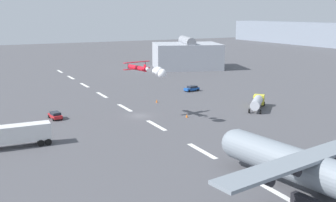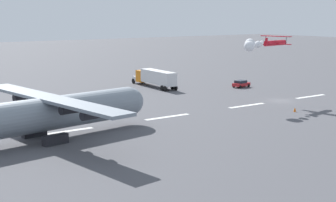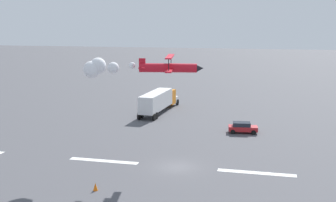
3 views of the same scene
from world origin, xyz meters
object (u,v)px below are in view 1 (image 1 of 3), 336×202
(cargo_transport_plane, at_px, (304,167))
(semi_truck_orange, at_px, (6,136))
(traffic_cone_far, at_px, (187,116))
(airport_staff_sedan, at_px, (192,88))
(stunt_biplane_red, at_px, (151,70))
(traffic_cone_near, at_px, (157,101))
(followme_car_yellow, at_px, (55,115))
(fuel_tanker_truck, at_px, (257,102))

(cargo_transport_plane, distance_m, semi_truck_orange, 45.79)
(traffic_cone_far, bearing_deg, semi_truck_orange, -84.31)
(semi_truck_orange, relative_size, airport_staff_sedan, 3.32)
(stunt_biplane_red, bearing_deg, airport_staff_sedan, 135.48)
(stunt_biplane_red, relative_size, traffic_cone_far, 16.77)
(semi_truck_orange, bearing_deg, airport_staff_sedan, 118.43)
(cargo_transport_plane, distance_m, stunt_biplane_red, 38.71)
(stunt_biplane_red, distance_m, airport_staff_sedan, 35.65)
(cargo_transport_plane, height_order, traffic_cone_near, cargo_transport_plane)
(followme_car_yellow, xyz_separation_m, traffic_cone_far, (11.50, 24.94, -0.44))
(followme_car_yellow, relative_size, airport_staff_sedan, 0.92)
(stunt_biplane_red, relative_size, airport_staff_sedan, 2.76)
(cargo_transport_plane, bearing_deg, traffic_cone_near, 173.22)
(airport_staff_sedan, bearing_deg, cargo_transport_plane, -19.05)
(traffic_cone_near, bearing_deg, fuel_tanker_truck, 45.20)
(fuel_tanker_truck, bearing_deg, followme_car_yellow, -106.57)
(fuel_tanker_truck, distance_m, traffic_cone_far, 17.93)
(cargo_transport_plane, xyz_separation_m, airport_staff_sedan, (-62.43, 21.56, -2.66))
(traffic_cone_near, distance_m, traffic_cone_far, 15.85)
(semi_truck_orange, relative_size, traffic_cone_near, 20.18)
(traffic_cone_near, height_order, traffic_cone_far, same)
(cargo_transport_plane, xyz_separation_m, followme_car_yellow, (-49.51, -19.18, -2.66))
(cargo_transport_plane, relative_size, followme_car_yellow, 7.20)
(stunt_biplane_red, relative_size, semi_truck_orange, 0.83)
(followme_car_yellow, relative_size, traffic_cone_far, 5.60)
(stunt_biplane_red, bearing_deg, cargo_transport_plane, 3.76)
(traffic_cone_near, xyz_separation_m, traffic_cone_far, (15.84, -0.64, 0.00))
(cargo_transport_plane, distance_m, fuel_tanker_truck, 43.73)
(traffic_cone_near, bearing_deg, airport_staff_sedan, 119.52)
(semi_truck_orange, xyz_separation_m, traffic_cone_far, (-3.58, 35.93, -1.76))
(fuel_tanker_truck, relative_size, airport_staff_sedan, 1.87)
(stunt_biplane_red, relative_size, fuel_tanker_truck, 1.47)
(cargo_transport_plane, height_order, followme_car_yellow, cargo_transport_plane)
(semi_truck_orange, xyz_separation_m, followme_car_yellow, (-15.08, 10.99, -1.32))
(stunt_biplane_red, distance_m, fuel_tanker_truck, 27.56)
(stunt_biplane_red, bearing_deg, traffic_cone_near, 150.73)
(cargo_transport_plane, bearing_deg, followme_car_yellow, -158.82)
(fuel_tanker_truck, xyz_separation_m, airport_staff_sedan, (-25.65, -2.04, -0.94))
(fuel_tanker_truck, height_order, traffic_cone_far, fuel_tanker_truck)
(followme_car_yellow, bearing_deg, airport_staff_sedan, 107.60)
(fuel_tanker_truck, bearing_deg, traffic_cone_near, -134.80)
(semi_truck_orange, distance_m, traffic_cone_far, 36.15)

